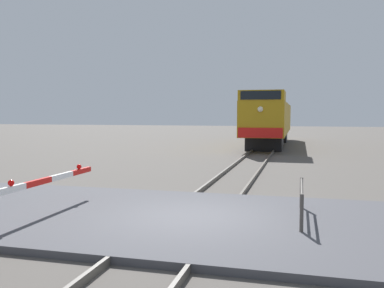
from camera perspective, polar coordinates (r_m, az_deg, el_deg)
ground_plane at (r=10.08m, az=0.06°, el=-10.80°), size 160.00×160.00×0.00m
rail_track_left at (r=10.26m, az=-3.88°, el=-10.11°), size 0.08×80.00×0.15m
rail_track_right at (r=9.91m, az=4.15°, el=-10.62°), size 0.08×80.00×0.15m
road_surface at (r=10.06m, az=0.06°, el=-10.38°), size 36.00×6.06×0.15m
locomotive at (r=34.80m, az=10.60°, el=3.28°), size 2.97×17.22×4.12m
guard_railing at (r=10.13m, az=14.81°, el=-7.30°), size 0.08×2.39×0.95m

